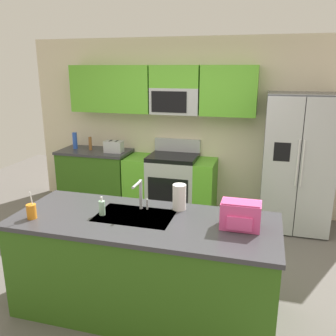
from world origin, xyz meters
TOP-DOWN VIEW (x-y plane):
  - ground_plane at (0.00, 0.00)m, footprint 9.00×9.00m
  - kitchen_wall_unit at (-0.14, 2.08)m, footprint 5.20×0.43m
  - back_counter at (-1.50, 1.80)m, footprint 1.13×0.63m
  - range_oven at (-0.25, 1.80)m, footprint 1.36×0.61m
  - refrigerator at (1.53, 1.73)m, footprint 0.90×0.76m
  - island_counter at (0.12, -0.51)m, footprint 2.32×0.93m
  - toaster at (-1.15, 1.75)m, footprint 0.28×0.16m
  - pepper_mill at (-1.57, 1.80)m, footprint 0.05×0.05m
  - bottle_blue at (-1.85, 1.83)m, footprint 0.07×0.07m
  - sink_faucet at (0.03, -0.32)m, footprint 0.08×0.21m
  - drink_cup_orange at (-0.82, -0.76)m, footprint 0.08×0.08m
  - soap_dispenser at (-0.26, -0.52)m, footprint 0.06×0.06m
  - paper_towel_roll at (0.37, -0.22)m, footprint 0.12×0.12m
  - backpack at (0.94, -0.47)m, footprint 0.32×0.22m

SIDE VIEW (x-z plane):
  - ground_plane at x=0.00m, z-range 0.00..0.00m
  - range_oven at x=-0.25m, z-range -0.11..0.99m
  - back_counter at x=-1.50m, z-range 0.00..0.90m
  - island_counter at x=0.12m, z-range 0.00..0.90m
  - refrigerator at x=1.53m, z-range 0.00..1.85m
  - drink_cup_orange at x=-0.82m, z-range 0.84..1.09m
  - soap_dispenser at x=-0.26m, z-range 0.88..1.05m
  - toaster at x=-1.15m, z-range 0.90..1.08m
  - pepper_mill at x=-1.57m, z-range 0.90..1.11m
  - backpack at x=0.94m, z-range 0.90..1.13m
  - paper_towel_roll at x=0.37m, z-range 0.90..1.14m
  - bottle_blue at x=-1.85m, z-range 0.90..1.16m
  - sink_faucet at x=0.03m, z-range 0.93..1.21m
  - kitchen_wall_unit at x=-0.14m, z-range 0.17..2.77m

